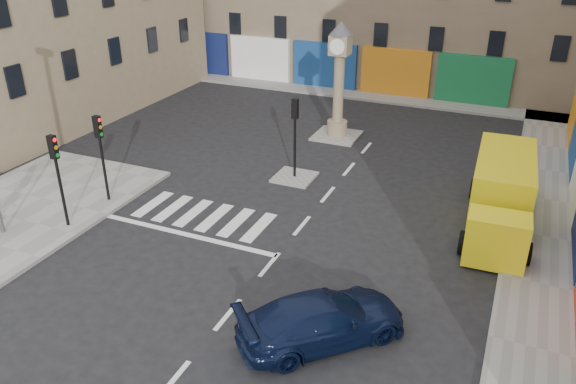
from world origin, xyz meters
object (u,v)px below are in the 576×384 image
Objects in this scene: traffic_light_left_near at (57,167)px; clock_pillar at (339,73)px; navy_sedan at (322,319)px; yellow_van at (501,194)px; traffic_light_island at (295,125)px; traffic_light_left_far at (100,145)px.

clock_pillar is (6.30, 13.80, 0.93)m from traffic_light_left_near.
navy_sedan is 9.99m from yellow_van.
traffic_light_left_far is at bearing -139.40° from traffic_light_island.
yellow_van is (15.30, 7.05, -1.34)m from traffic_light_left_near.
navy_sedan is at bearing -21.61° from traffic_light_left_far.
clock_pillar is 1.24× the size of navy_sedan.
yellow_van is at bearing -36.82° from clock_pillar.
traffic_light_island is at bearing 40.60° from traffic_light_left_far.
traffic_light_left_far is 1.00× the size of traffic_light_island.
clock_pillar is at bearing 90.00° from traffic_light_island.
traffic_light_left_near is 15.19m from clock_pillar.
yellow_van is at bearing -4.73° from traffic_light_island.
navy_sedan is (11.31, -2.08, -1.91)m from traffic_light_left_near.
traffic_light_left_far reaches higher than yellow_van.
clock_pillar is at bearing 65.45° from traffic_light_left_near.
yellow_van reaches higher than navy_sedan.
traffic_light_island is 6.07m from clock_pillar.
traffic_light_left_far is 0.51× the size of yellow_van.
navy_sedan is at bearing -72.50° from clock_pillar.
traffic_light_left_far reaches higher than navy_sedan.
traffic_light_island reaches higher than yellow_van.
traffic_light_island is at bearing -90.00° from clock_pillar.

